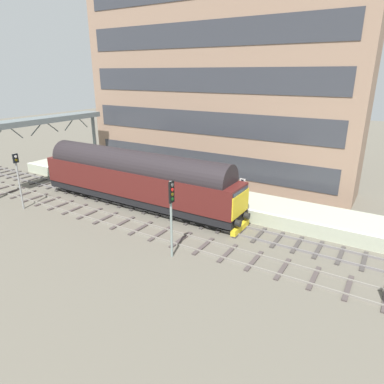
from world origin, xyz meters
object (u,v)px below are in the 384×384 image
signal_post_mid (171,209)px  waiting_passenger (151,171)px  diesel_locomotive (136,177)px  signal_post_far (18,175)px  platform_number_sign (242,188)px

signal_post_mid → waiting_passenger: signal_post_mid is taller
diesel_locomotive → signal_post_far: (-5.39, 7.47, 0.36)m
signal_post_mid → signal_post_far: signal_post_mid is taller
diesel_locomotive → signal_post_far: bearing=125.8°
signal_post_far → platform_number_sign: signal_post_far is taller
signal_post_far → waiting_passenger: size_ratio=2.79×
waiting_passenger → platform_number_sign: bearing=163.0°
signal_post_mid → platform_number_sign: 7.53m
signal_post_mid → signal_post_far: bearing=90.0°
signal_post_mid → waiting_passenger: size_ratio=2.91×
diesel_locomotive → signal_post_far: size_ratio=4.13×
signal_post_far → diesel_locomotive: bearing=-54.2°
waiting_passenger → signal_post_far: bearing=47.1°
signal_post_mid → signal_post_far: 14.73m
diesel_locomotive → signal_post_mid: (-5.39, -7.26, 0.62)m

